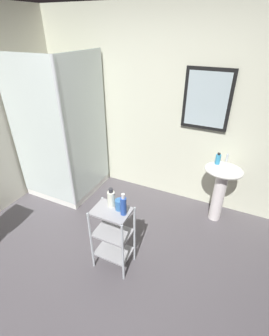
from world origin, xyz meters
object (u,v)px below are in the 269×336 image
object	(u,v)px
shampoo_bottle_blue	(123,206)
hand_soap_bottle	(218,159)
storage_cart	(113,234)
shower_stall	(68,165)
rinse_cup	(119,205)
pedestal_sink	(221,182)
lotion_bottle_white	(111,198)

from	to	relation	value
shampoo_bottle_blue	hand_soap_bottle	bearing A→B (deg)	62.09
storage_cart	shampoo_bottle_blue	distance (m)	0.42
hand_soap_bottle	storage_cart	bearing A→B (deg)	-122.25
shower_stall	rinse_cup	size ratio (longest dim) A/B	18.92
shampoo_bottle_blue	rinse_cup	distance (m)	0.09
pedestal_sink	shampoo_bottle_blue	size ratio (longest dim) A/B	3.55
lotion_bottle_white	shower_stall	bearing A→B (deg)	146.30
hand_soap_bottle	lotion_bottle_white	xyz separation A→B (m)	(-0.80, -1.15, -0.05)
shower_stall	storage_cart	distance (m)	1.56
hand_soap_bottle	lotion_bottle_white	world-z (taller)	hand_soap_bottle
storage_cart	lotion_bottle_white	distance (m)	0.40
storage_cart	rinse_cup	xyz separation A→B (m)	(0.06, 0.05, 0.36)
shower_stall	lotion_bottle_white	size ratio (longest dim) A/B	9.94
shampoo_bottle_blue	lotion_bottle_white	world-z (taller)	shampoo_bottle_blue
pedestal_sink	hand_soap_bottle	size ratio (longest dim) A/B	5.74
pedestal_sink	rinse_cup	bearing A→B (deg)	-124.84
shampoo_bottle_blue	pedestal_sink	bearing A→B (deg)	58.45
shower_stall	storage_cart	size ratio (longest dim) A/B	2.70
pedestal_sink	rinse_cup	distance (m)	1.42
shower_stall	hand_soap_bottle	bearing A→B (deg)	9.08
hand_soap_bottle	rinse_cup	world-z (taller)	hand_soap_bottle
pedestal_sink	storage_cart	size ratio (longest dim) A/B	1.09
pedestal_sink	shampoo_bottle_blue	xyz separation A→B (m)	(-0.74, -1.20, 0.26)
storage_cart	lotion_bottle_white	world-z (taller)	lotion_bottle_white
storage_cart	shampoo_bottle_blue	world-z (taller)	shampoo_bottle_blue
pedestal_sink	lotion_bottle_white	distance (m)	1.47
pedestal_sink	rinse_cup	world-z (taller)	rinse_cup
pedestal_sink	rinse_cup	size ratio (longest dim) A/B	7.66
storage_cart	shampoo_bottle_blue	size ratio (longest dim) A/B	3.24
shower_stall	lotion_bottle_white	distance (m)	1.54
lotion_bottle_white	shampoo_bottle_blue	bearing A→B (deg)	-19.45
shower_stall	rinse_cup	world-z (taller)	shower_stall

